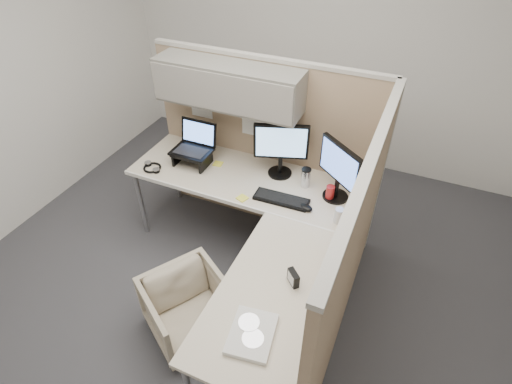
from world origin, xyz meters
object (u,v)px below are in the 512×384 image
at_px(desk, 252,219).
at_px(keyboard, 281,199).
at_px(office_chair, 188,306).
at_px(monitor_left, 281,146).

height_order(desk, keyboard, keyboard).
xyz_separation_m(desk, office_chair, (-0.23, -0.62, -0.40)).
bearing_deg(desk, office_chair, -110.01).
relative_size(desk, monitor_left, 4.29).
xyz_separation_m(office_chair, keyboard, (0.36, 0.87, 0.46)).
distance_m(office_chair, keyboard, 1.05).
distance_m(office_chair, monitor_left, 1.41).
height_order(desk, monitor_left, monitor_left).
relative_size(office_chair, keyboard, 1.31).
bearing_deg(monitor_left, keyboard, -85.67).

